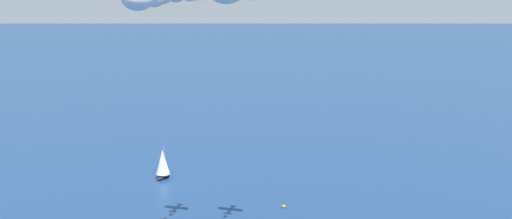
# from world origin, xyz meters

# --- Properties ---
(sailboat_near_centre) EXTENTS (8.03, 7.93, 11.37)m
(sailboat_near_centre) POSITION_xyz_m (-1.25, 69.19, 5.19)
(sailboat_near_centre) COLOR black
(sailboat_near_centre) RESTS_ON ground_plane
(marker_buoy) EXTENTS (1.10, 1.10, 2.10)m
(marker_buoy) POSITION_xyz_m (22.47, 25.83, 0.39)
(marker_buoy) COLOR orange
(marker_buoy) RESTS_ON ground_plane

